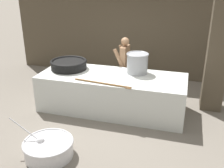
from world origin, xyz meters
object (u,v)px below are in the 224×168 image
(giant_wok_near, at_px, (69,64))
(prep_bowl_vegetables, at_px, (49,148))
(stock_pot, at_px, (137,63))
(cook, at_px, (124,64))

(giant_wok_near, distance_m, prep_bowl_vegetables, 2.63)
(stock_pot, bearing_deg, cook, 124.78)
(giant_wok_near, height_order, cook, cook)
(prep_bowl_vegetables, bearing_deg, cook, 78.45)
(giant_wok_near, xyz_separation_m, prep_bowl_vegetables, (0.63, -2.39, -0.88))
(stock_pot, bearing_deg, giant_wok_near, -174.20)
(stock_pot, xyz_separation_m, prep_bowl_vegetables, (-1.19, -2.58, -1.02))
(giant_wok_near, xyz_separation_m, stock_pot, (1.82, 0.18, 0.14))
(prep_bowl_vegetables, bearing_deg, giant_wok_near, 104.72)
(cook, bearing_deg, stock_pot, 127.07)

